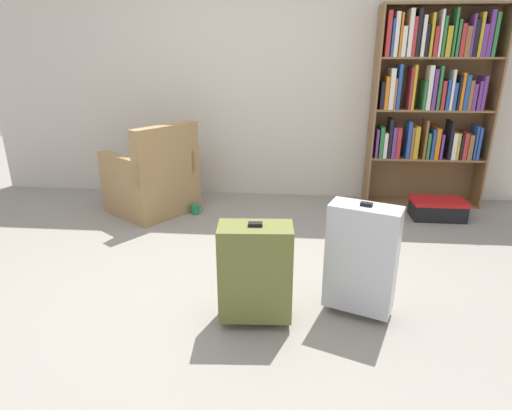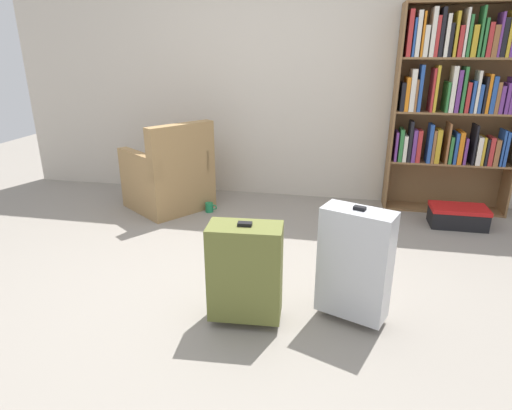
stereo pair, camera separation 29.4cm
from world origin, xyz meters
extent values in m
plane|color=gray|center=(0.00, 0.00, 0.00)|extent=(10.16, 10.16, 0.00)
cube|color=beige|center=(0.00, 2.09, 1.30)|extent=(5.80, 0.10, 2.60)
cube|color=brown|center=(1.25, 1.88, 0.98)|extent=(0.02, 0.29, 1.96)
cube|color=brown|center=(2.39, 1.88, 0.98)|extent=(0.02, 0.29, 1.96)
cube|color=brown|center=(1.82, 2.01, 0.98)|extent=(1.16, 0.02, 1.96)
cube|color=brown|center=(1.82, 1.88, 0.01)|extent=(1.12, 0.27, 0.02)
cube|color=brown|center=(1.82, 1.88, 0.50)|extent=(1.12, 0.27, 0.02)
cube|color=brown|center=(1.82, 1.88, 0.99)|extent=(1.12, 0.27, 0.02)
cube|color=brown|center=(1.82, 1.88, 1.48)|extent=(1.12, 0.27, 0.02)
cube|color=brown|center=(1.82, 1.88, 1.95)|extent=(1.12, 0.27, 0.02)
cube|color=#66337F|center=(1.30, 1.85, 0.65)|extent=(0.02, 0.20, 0.29)
cube|color=#2D7238|center=(1.35, 1.85, 0.67)|extent=(0.04, 0.21, 0.32)
cube|color=silver|center=(1.39, 1.85, 0.64)|extent=(0.04, 0.22, 0.26)
cube|color=black|center=(1.43, 1.83, 0.71)|extent=(0.03, 0.17, 0.40)
cube|color=#66337F|center=(1.47, 1.84, 0.67)|extent=(0.04, 0.18, 0.32)
cube|color=#B22D2D|center=(1.51, 1.83, 0.67)|extent=(0.04, 0.16, 0.31)
cube|color=#264C99|center=(1.61, 1.83, 0.70)|extent=(0.03, 0.16, 0.37)
cube|color=brown|center=(1.65, 1.86, 0.67)|extent=(0.03, 0.24, 0.32)
cube|color=gold|center=(1.69, 1.84, 0.67)|extent=(0.04, 0.19, 0.33)
cube|color=brown|center=(1.77, 1.85, 0.70)|extent=(0.02, 0.20, 0.39)
cube|color=#2D7238|center=(1.81, 1.85, 0.64)|extent=(0.03, 0.21, 0.26)
cube|color=#264C99|center=(1.85, 1.85, 0.66)|extent=(0.03, 0.22, 0.30)
cube|color=orange|center=(1.89, 1.86, 0.66)|extent=(0.04, 0.23, 0.31)
cube|color=#66337F|center=(1.94, 1.86, 0.64)|extent=(0.02, 0.23, 0.25)
cube|color=black|center=(2.01, 1.85, 0.70)|extent=(0.02, 0.21, 0.38)
cube|color=silver|center=(2.06, 1.85, 0.64)|extent=(0.04, 0.20, 0.27)
cube|color=gold|center=(2.09, 1.84, 0.64)|extent=(0.02, 0.19, 0.27)
cube|color=black|center=(2.13, 1.84, 0.64)|extent=(0.02, 0.20, 0.25)
cube|color=#B22D2D|center=(2.16, 1.84, 0.64)|extent=(0.04, 0.18, 0.27)
cube|color=brown|center=(2.21, 1.85, 0.64)|extent=(0.04, 0.21, 0.25)
cube|color=#264C99|center=(2.26, 1.83, 0.68)|extent=(0.02, 0.18, 0.34)
cube|color=#264C99|center=(2.29, 1.83, 0.67)|extent=(0.03, 0.17, 0.33)
cube|color=black|center=(1.31, 1.83, 1.13)|extent=(0.04, 0.17, 0.26)
cube|color=orange|center=(1.35, 1.86, 1.15)|extent=(0.04, 0.24, 0.31)
cube|color=silver|center=(1.39, 1.86, 1.19)|extent=(0.04, 0.24, 0.39)
cube|color=brown|center=(1.43, 1.84, 1.15)|extent=(0.02, 0.18, 0.29)
cube|color=#264C99|center=(1.46, 1.83, 1.21)|extent=(0.03, 0.16, 0.42)
cube|color=#B22D2D|center=(1.57, 1.85, 1.20)|extent=(0.02, 0.20, 0.39)
cube|color=gold|center=(1.60, 1.83, 1.21)|extent=(0.03, 0.18, 0.42)
cube|color=#2D7238|center=(1.71, 1.87, 1.14)|extent=(0.02, 0.24, 0.27)
cube|color=silver|center=(1.74, 1.83, 1.21)|extent=(0.04, 0.17, 0.42)
cube|color=#66337F|center=(1.79, 1.85, 1.19)|extent=(0.04, 0.20, 0.38)
cube|color=#2D7238|center=(1.84, 1.84, 1.20)|extent=(0.03, 0.19, 0.41)
cube|color=#B22D2D|center=(1.88, 1.84, 1.14)|extent=(0.03, 0.19, 0.27)
cube|color=#264C99|center=(1.92, 1.83, 1.14)|extent=(0.03, 0.17, 0.29)
cube|color=silver|center=(1.96, 1.83, 1.19)|extent=(0.02, 0.17, 0.38)
cube|color=#264C99|center=(1.99, 1.83, 1.13)|extent=(0.03, 0.17, 0.26)
cube|color=black|center=(2.02, 1.87, 1.16)|extent=(0.02, 0.24, 0.33)
cube|color=orange|center=(2.05, 1.84, 1.17)|extent=(0.03, 0.19, 0.35)
cube|color=#264C99|center=(2.09, 1.83, 1.16)|extent=(0.04, 0.18, 0.33)
cube|color=brown|center=(2.13, 1.85, 1.14)|extent=(0.03, 0.20, 0.28)
cube|color=#66337F|center=(2.17, 1.86, 1.12)|extent=(0.03, 0.23, 0.25)
cube|color=#66337F|center=(2.21, 1.84, 1.14)|extent=(0.03, 0.20, 0.27)
cube|color=#66337F|center=(2.25, 1.84, 1.16)|extent=(0.03, 0.20, 0.32)
cube|color=#B22D2D|center=(1.31, 1.85, 1.69)|extent=(0.04, 0.21, 0.40)
cube|color=#264C99|center=(1.35, 1.86, 1.65)|extent=(0.02, 0.23, 0.33)
cube|color=silver|center=(1.38, 1.84, 1.69)|extent=(0.04, 0.19, 0.39)
cube|color=orange|center=(1.42, 1.85, 1.68)|extent=(0.02, 0.21, 0.38)
cube|color=silver|center=(1.45, 1.86, 1.62)|extent=(0.04, 0.23, 0.27)
cube|color=silver|center=(1.51, 1.85, 1.70)|extent=(0.04, 0.20, 0.42)
cube|color=#B22D2D|center=(1.54, 1.87, 1.66)|extent=(0.03, 0.24, 0.35)
cube|color=black|center=(1.58, 1.83, 1.70)|extent=(0.03, 0.17, 0.41)
cube|color=silver|center=(1.63, 1.87, 1.67)|extent=(0.03, 0.24, 0.36)
cube|color=black|center=(1.66, 1.86, 1.63)|extent=(0.03, 0.22, 0.28)
cube|color=gold|center=(1.70, 1.84, 1.68)|extent=(0.02, 0.18, 0.38)
cube|color=#B22D2D|center=(1.74, 1.86, 1.62)|extent=(0.04, 0.24, 0.27)
cube|color=silver|center=(1.78, 1.84, 1.69)|extent=(0.02, 0.18, 0.41)
cube|color=#2D7238|center=(1.81, 1.82, 1.67)|extent=(0.02, 0.16, 0.35)
cube|color=gold|center=(1.86, 1.85, 1.62)|extent=(0.04, 0.20, 0.27)
cube|color=#2D7238|center=(1.90, 1.82, 1.70)|extent=(0.02, 0.16, 0.42)
cube|color=#2D7238|center=(1.94, 1.84, 1.65)|extent=(0.02, 0.20, 0.32)
cube|color=#B22D2D|center=(1.98, 1.83, 1.63)|extent=(0.04, 0.16, 0.29)
cube|color=brown|center=(2.03, 1.83, 1.62)|extent=(0.04, 0.16, 0.27)
cube|color=#66337F|center=(2.06, 1.83, 1.67)|extent=(0.02, 0.17, 0.37)
cube|color=black|center=(2.09, 1.85, 1.65)|extent=(0.04, 0.20, 0.32)
cube|color=gold|center=(2.13, 1.83, 1.68)|extent=(0.03, 0.16, 0.38)
cube|color=#66337F|center=(2.17, 1.85, 1.63)|extent=(0.04, 0.20, 0.28)
cube|color=#66337F|center=(2.22, 1.86, 1.69)|extent=(0.04, 0.23, 0.40)
cube|color=#2D7238|center=(2.26, 1.84, 1.68)|extent=(0.03, 0.19, 0.38)
cube|color=#9E7A4C|center=(-0.96, 1.42, 0.20)|extent=(0.98, 0.98, 0.40)
cube|color=tan|center=(-0.96, 1.42, 0.44)|extent=(0.76, 0.75, 0.08)
cube|color=#9E7A4C|center=(-0.73, 1.25, 0.65)|extent=(0.51, 0.64, 0.50)
cube|color=#9E7A4C|center=(-0.79, 1.67, 0.51)|extent=(0.62, 0.49, 0.22)
cube|color=#9E7A4C|center=(-1.14, 1.18, 0.51)|extent=(0.62, 0.49, 0.22)
cylinder|color=#1E7F4C|center=(-0.50, 1.35, 0.05)|extent=(0.08, 0.08, 0.10)
torus|color=#1E7F4C|center=(-0.45, 1.35, 0.05)|extent=(0.06, 0.01, 0.06)
cube|color=black|center=(1.88, 1.44, 0.08)|extent=(0.49, 0.28, 0.17)
cube|color=red|center=(1.88, 1.44, 0.17)|extent=(0.50, 0.29, 0.04)
cube|color=#B7BABF|center=(0.89, -0.25, 0.38)|extent=(0.45, 0.32, 0.67)
cube|color=black|center=(0.89, -0.25, 0.73)|extent=(0.08, 0.06, 0.02)
cylinder|color=black|center=(0.75, -0.20, 0.03)|extent=(0.06, 0.06, 0.05)
cylinder|color=black|center=(1.02, -0.30, 0.03)|extent=(0.06, 0.06, 0.05)
cube|color=brown|center=(0.26, -0.39, 0.34)|extent=(0.44, 0.25, 0.58)
cube|color=black|center=(0.26, -0.39, 0.64)|extent=(0.08, 0.05, 0.02)
cylinder|color=black|center=(0.11, -0.40, 0.03)|extent=(0.05, 0.05, 0.05)
cylinder|color=black|center=(0.41, -0.38, 0.03)|extent=(0.05, 0.05, 0.05)
camera|label=1|loc=(0.46, -2.59, 1.56)|focal=30.00mm
camera|label=2|loc=(0.75, -2.55, 1.56)|focal=30.00mm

